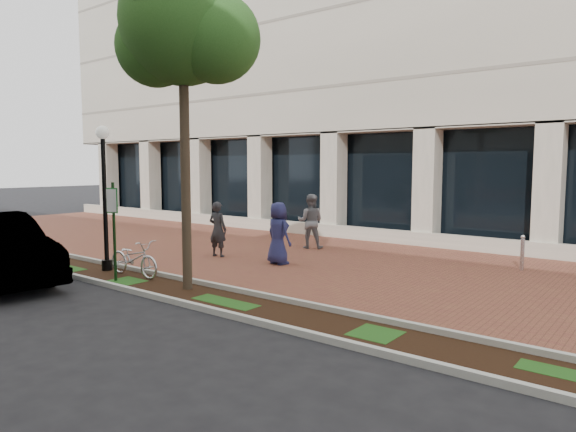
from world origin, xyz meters
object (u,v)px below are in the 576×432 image
Objects in this scene: locked_bicycle at (134,258)px; pedestrian_mid at (310,221)px; parking_sign at (113,219)px; pedestrian_left at (218,229)px; street_tree at (185,31)px; bollard at (522,253)px; pedestrian_right at (278,233)px; lamppost at (104,189)px.

pedestrian_mid is (0.93, 6.57, 0.46)m from locked_bicycle.
parking_sign reaches higher than pedestrian_left.
street_tree is 10.43m from bollard.
pedestrian_left is 2.30m from pedestrian_right.
parking_sign is 7.27m from pedestrian_mid.
parking_sign is 1.34× the size of locked_bicycle.
bollard is at bearing 51.54° from street_tree.
pedestrian_mid is at bearing 100.66° from street_tree.
lamppost is 2.16× the size of pedestrian_right.
locked_bicycle is 6.65m from pedestrian_mid.
pedestrian_right is 6.77m from bollard.
lamppost reaches higher than bollard.
street_tree is 4.09× the size of pedestrian_right.
parking_sign reaches higher than pedestrian_right.
pedestrian_right is (-0.28, 3.64, -4.95)m from street_tree.
pedestrian_left is (0.85, 3.39, -1.36)m from lamppost.
parking_sign is at bearing 80.53° from pedestrian_right.
lamppost is 11.52m from bollard.
pedestrian_mid is at bearing 71.53° from lamppost.
parking_sign is 4.65m from pedestrian_right.
pedestrian_left is (-0.40, 3.40, 0.39)m from locked_bicycle.
lamppost is at bearing 62.37° from pedestrian_right.
pedestrian_right is at bearing -150.04° from bollard.
pedestrian_mid is at bearing -58.53° from pedestrian_right.
pedestrian_mid reaches higher than locked_bicycle.
street_tree is (2.08, 0.60, 4.29)m from parking_sign.
lamppost is at bearing 68.50° from pedestrian_left.
pedestrian_mid is 3.11m from pedestrian_right.
street_tree is 7.47× the size of bollard.
lamppost is 7.03m from pedestrian_mid.
parking_sign is 1.35× the size of pedestrian_right.
bollard is at bearing 37.76° from lamppost.
street_tree is 4.25× the size of pedestrian_left.
locked_bicycle is 1.85× the size of bollard.
lamppost is at bearing 44.79° from pedestrian_mid.
pedestrian_mid is 1.90× the size of bollard.
locked_bicycle is at bearing -0.61° from lamppost.
locked_bicycle is 1.01× the size of pedestrian_right.
parking_sign is 0.63× the size of lamppost.
parking_sign is at bearing -135.17° from bollard.
bollard is (5.86, 3.38, -0.40)m from pedestrian_right.
pedestrian_right is (3.15, 3.60, -1.32)m from lamppost.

